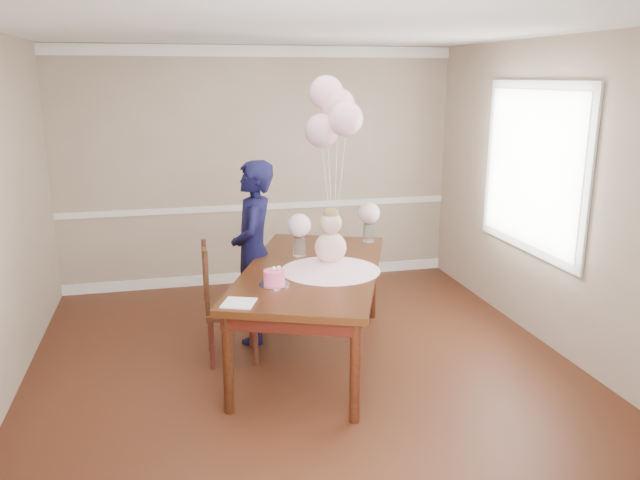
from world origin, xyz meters
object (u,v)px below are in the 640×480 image
Objects in this scene: birthday_cake at (274,277)px; woman at (254,252)px; dining_table_top at (312,271)px; dining_chair_seat at (231,309)px.

birthday_cake is 0.90m from woman.
birthday_cake is at bearing -113.96° from dining_table_top.
woman reaches higher than dining_chair_seat.
woman is at bearing 150.32° from dining_table_top.
dining_table_top is 1.31× the size of woman.
birthday_cake reaches higher than dining_chair_seat.
dining_table_top reaches higher than dining_chair_seat.
woman is (-0.04, 0.90, -0.05)m from birthday_cake.
dining_chair_seat is (-0.67, 0.14, -0.33)m from dining_table_top.
dining_table_top is at bearing 44.48° from birthday_cake.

